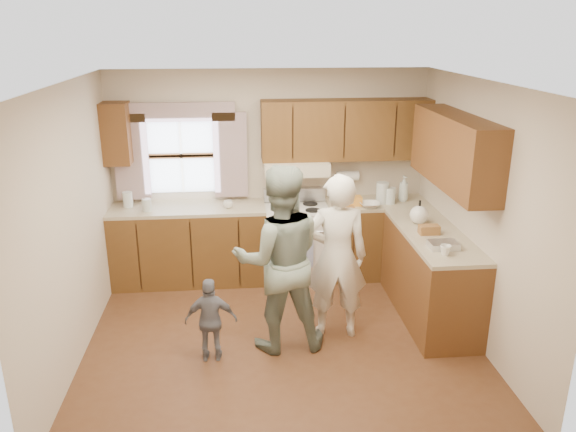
{
  "coord_description": "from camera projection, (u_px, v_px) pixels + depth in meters",
  "views": [
    {
      "loc": [
        -0.4,
        -4.91,
        2.97
      ],
      "look_at": [
        0.1,
        0.4,
        1.15
      ],
      "focal_mm": 35.0,
      "sensor_mm": 36.0,
      "label": 1
    }
  ],
  "objects": [
    {
      "name": "stove",
      "position": [
        296.0,
        241.0,
        6.85
      ],
      "size": [
        0.76,
        0.67,
        1.07
      ],
      "color": "silver",
      "rests_on": "ground"
    },
    {
      "name": "kitchen_fixtures",
      "position": [
        327.0,
        221.0,
        6.42
      ],
      "size": [
        3.8,
        2.25,
        2.15
      ],
      "color": "#3F250D",
      "rests_on": "ground"
    },
    {
      "name": "woman_right",
      "position": [
        279.0,
        259.0,
        5.22
      ],
      "size": [
        0.92,
        0.73,
        1.81
      ],
      "primitive_type": "imported",
      "rotation": [
        0.0,
        0.0,
        3.2
      ],
      "color": "#284836",
      "rests_on": "ground"
    },
    {
      "name": "room",
      "position": [
        281.0,
        220.0,
        5.22
      ],
      "size": [
        3.8,
        3.8,
        3.8
      ],
      "color": "#512D19",
      "rests_on": "ground"
    },
    {
      "name": "child",
      "position": [
        211.0,
        320.0,
        5.13
      ],
      "size": [
        0.49,
        0.22,
        0.82
      ],
      "primitive_type": "imported",
      "rotation": [
        0.0,
        0.0,
        3.1
      ],
      "color": "slate",
      "rests_on": "ground"
    },
    {
      "name": "woman_left",
      "position": [
        336.0,
        257.0,
        5.45
      ],
      "size": [
        0.64,
        0.45,
        1.67
      ],
      "primitive_type": "imported",
      "rotation": [
        0.0,
        0.0,
        3.06
      ],
      "color": "silver",
      "rests_on": "ground"
    }
  ]
}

